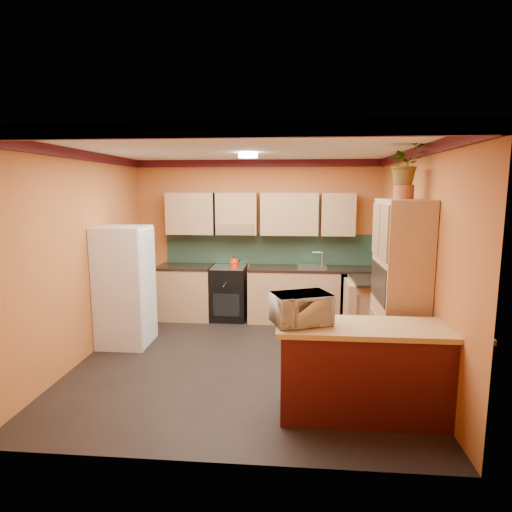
{
  "coord_description": "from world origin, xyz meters",
  "views": [
    {
      "loc": [
        0.62,
        -5.25,
        2.22
      ],
      "look_at": [
        0.12,
        0.45,
        1.31
      ],
      "focal_mm": 30.0,
      "sensor_mm": 36.0,
      "label": 1
    }
  ],
  "objects": [
    {
      "name": "room_shell",
      "position": [
        0.02,
        0.28,
        2.09
      ],
      "size": [
        4.24,
        4.24,
        2.72
      ],
      "color": "black",
      "rests_on": "ground"
    },
    {
      "name": "kettle",
      "position": [
        -0.36,
        1.75,
        1.0
      ],
      "size": [
        0.22,
        0.22,
        0.18
      ],
      "primitive_type": null,
      "rotation": [
        0.0,
        0.0,
        0.38
      ],
      "color": "#B1260B",
      "rests_on": "stove"
    },
    {
      "name": "pantry",
      "position": [
        1.85,
        -0.32,
        1.05
      ],
      "size": [
        0.48,
        0.9,
        2.1
      ],
      "primitive_type": "cube",
      "color": "tan",
      "rests_on": "ground"
    },
    {
      "name": "base_cabinets_right",
      "position": [
        1.8,
        0.92,
        0.44
      ],
      "size": [
        0.6,
        0.8,
        0.88
      ],
      "primitive_type": "cube",
      "color": "tan",
      "rests_on": "ground"
    },
    {
      "name": "fern_pot",
      "position": [
        1.85,
        -0.27,
        2.18
      ],
      "size": [
        0.22,
        0.22,
        0.16
      ],
      "primitive_type": "cylinder",
      "color": "brown",
      "rests_on": "pantry"
    },
    {
      "name": "breakfast_bar",
      "position": [
        1.42,
        -1.25,
        0.44
      ],
      "size": [
        1.8,
        0.55,
        0.88
      ],
      "primitive_type": "cube",
      "color": "#4C1311",
      "rests_on": "ground"
    },
    {
      "name": "countertop_back",
      "position": [
        0.16,
        1.8,
        0.9
      ],
      "size": [
        3.65,
        0.62,
        0.04
      ],
      "primitive_type": "cube",
      "color": "black",
      "rests_on": "base_cabinets_back"
    },
    {
      "name": "fridge",
      "position": [
        -1.75,
        0.47,
        0.85
      ],
      "size": [
        0.68,
        0.66,
        1.7
      ],
      "primitive_type": "cube",
      "color": "white",
      "rests_on": "ground"
    },
    {
      "name": "bar_top",
      "position": [
        1.42,
        -1.25,
        0.91
      ],
      "size": [
        1.9,
        0.65,
        0.05
      ],
      "primitive_type": "cube",
      "color": "tan",
      "rests_on": "breakfast_bar"
    },
    {
      "name": "sink",
      "position": [
        0.94,
        1.8,
        0.94
      ],
      "size": [
        0.48,
        0.4,
        0.03
      ],
      "primitive_type": "cube",
      "color": "silver",
      "rests_on": "countertop_back"
    },
    {
      "name": "stove",
      "position": [
        -0.46,
        1.8,
        0.46
      ],
      "size": [
        0.58,
        0.58,
        0.91
      ],
      "primitive_type": "cube",
      "color": "black",
      "rests_on": "ground"
    },
    {
      "name": "countertop_right",
      "position": [
        1.8,
        0.92,
        0.9
      ],
      "size": [
        0.62,
        0.8,
        0.04
      ],
      "primitive_type": "cube",
      "color": "black",
      "rests_on": "base_cabinets_right"
    },
    {
      "name": "microwave",
      "position": [
        0.7,
        -1.25,
        1.08
      ],
      "size": [
        0.64,
        0.54,
        0.3
      ],
      "primitive_type": "imported",
      "rotation": [
        0.0,
        0.0,
        0.39
      ],
      "color": "white",
      "rests_on": "bar_top"
    },
    {
      "name": "fern",
      "position": [
        1.85,
        -0.27,
        2.49
      ],
      "size": [
        0.51,
        0.48,
        0.47
      ],
      "primitive_type": "imported",
      "rotation": [
        0.0,
        0.0,
        0.32
      ],
      "color": "tan",
      "rests_on": "fern_pot"
    },
    {
      "name": "base_cabinets_back",
      "position": [
        0.16,
        1.8,
        0.44
      ],
      "size": [
        3.65,
        0.6,
        0.88
      ],
      "primitive_type": "cube",
      "color": "tan",
      "rests_on": "ground"
    }
  ]
}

